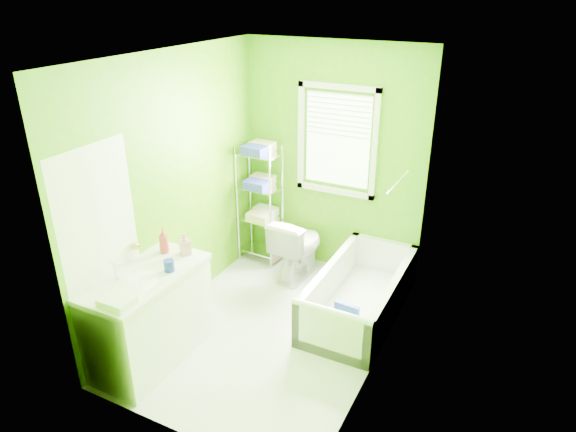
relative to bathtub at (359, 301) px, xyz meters
The scene contains 9 objects.
ground 0.92m from the bathtub, 138.11° to the right, with size 2.90×2.90×0.00m, color silver.
room_envelope 1.65m from the bathtub, 138.11° to the right, with size 2.14×2.94×2.62m.
window 1.78m from the bathtub, 127.07° to the left, with size 0.92×0.05×1.22m.
door 2.48m from the bathtub, 136.90° to the right, with size 0.09×0.80×2.00m.
right_wall_decor 1.36m from the bathtub, 59.64° to the right, with size 0.04×1.48×1.17m.
bathtub is the anchor object (origin of this frame).
toilet 1.01m from the bathtub, 154.52° to the left, with size 0.42×0.74×0.76m, color white.
vanity 2.06m from the bathtub, 134.80° to the right, with size 0.59×1.15×1.10m.
wire_shelf_unit 1.72m from the bathtub, 158.13° to the left, with size 0.50×0.40×1.46m.
Camera 1 is at (2.00, -3.64, 3.12)m, focal length 32.00 mm.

